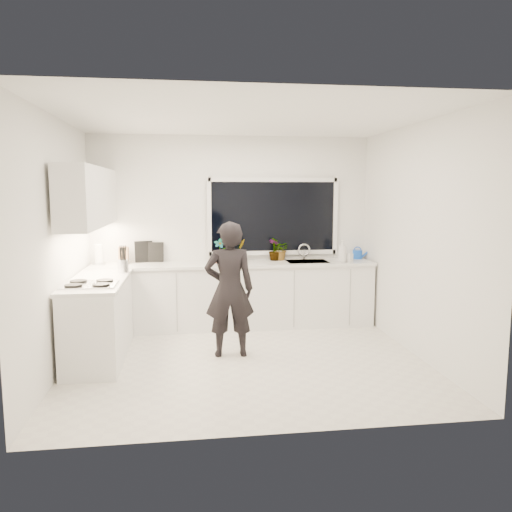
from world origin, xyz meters
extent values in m
cube|color=beige|center=(0.00, 0.00, -0.01)|extent=(4.00, 3.50, 0.02)
cube|color=white|center=(0.00, 1.76, 1.35)|extent=(4.00, 0.02, 2.70)
cube|color=white|center=(-2.01, 0.00, 1.35)|extent=(0.02, 3.50, 2.70)
cube|color=white|center=(2.01, 0.00, 1.35)|extent=(0.02, 3.50, 2.70)
cube|color=white|center=(0.00, 0.00, 2.71)|extent=(4.00, 3.50, 0.02)
cube|color=black|center=(0.60, 1.73, 1.55)|extent=(1.80, 0.02, 1.00)
cube|color=white|center=(0.00, 1.45, 0.44)|extent=(3.92, 0.58, 0.88)
cube|color=white|center=(-1.67, 0.35, 0.44)|extent=(0.58, 1.60, 0.88)
cube|color=silver|center=(0.00, 1.44, 0.90)|extent=(3.94, 0.62, 0.04)
cube|color=silver|center=(-1.67, 0.35, 0.90)|extent=(0.62, 1.60, 0.04)
cube|color=white|center=(-1.79, 0.70, 1.85)|extent=(0.34, 2.10, 0.70)
cube|color=silver|center=(1.05, 1.45, 0.87)|extent=(0.58, 0.42, 0.14)
cylinder|color=silver|center=(1.05, 1.65, 1.03)|extent=(0.03, 0.03, 0.22)
cube|color=black|center=(-1.69, 0.00, 0.94)|extent=(0.56, 0.48, 0.03)
imported|color=black|center=(-0.17, 0.22, 0.79)|extent=(0.58, 0.38, 1.58)
cube|color=silver|center=(-0.13, 1.42, 0.94)|extent=(0.49, 0.42, 0.03)
cube|color=#B11725|center=(-0.13, 1.42, 0.95)|extent=(0.44, 0.37, 0.01)
cylinder|color=blue|center=(1.85, 1.61, 0.98)|extent=(0.17, 0.17, 0.13)
cylinder|color=white|center=(-1.85, 1.55, 1.05)|extent=(0.13, 0.13, 0.26)
cube|color=brown|center=(-1.53, 1.59, 1.03)|extent=(0.13, 0.10, 0.22)
cylinder|color=#B5B5B9|center=(-1.44, 0.80, 1.00)|extent=(0.15, 0.15, 0.16)
cube|color=black|center=(-1.09, 1.69, 1.06)|extent=(0.22, 0.04, 0.28)
cube|color=black|center=(-1.26, 1.69, 1.07)|extent=(0.25, 0.08, 0.30)
imported|color=#26662D|center=(-0.19, 1.61, 1.08)|extent=(0.19, 0.14, 0.33)
imported|color=#26662D|center=(0.10, 1.61, 1.08)|extent=(0.22, 0.22, 0.32)
imported|color=#26662D|center=(0.61, 1.61, 1.08)|extent=(0.25, 0.25, 0.31)
imported|color=#26662D|center=(0.69, 1.61, 1.08)|extent=(0.26, 0.30, 0.32)
imported|color=#D8BF66|center=(1.52, 1.30, 1.08)|extent=(0.17, 0.17, 0.32)
imported|color=#D8BF66|center=(1.62, 1.30, 1.01)|extent=(0.11, 0.11, 0.18)
camera|label=1|loc=(-0.64, -5.44, 1.93)|focal=35.00mm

